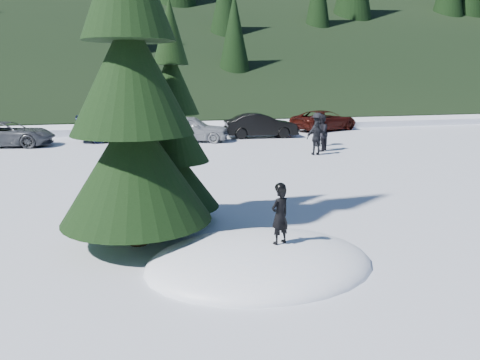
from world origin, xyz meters
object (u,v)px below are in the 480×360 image
object	(u,v)px
spruce_short	(173,139)
adult_2	(317,130)
car_3	(124,127)
adult_1	(317,138)
child_skier	(280,215)
spruce_tall	(131,90)
car_6	(324,120)
adult_0	(321,133)
car_2	(7,134)
car_5	(261,126)
car_4	(190,128)

from	to	relation	value
spruce_short	adult_2	size ratio (longest dim) A/B	3.04
spruce_short	car_3	xyz separation A→B (m)	(-0.67, 16.24, -1.35)
adult_1	adult_2	xyz separation A→B (m)	(1.25, 2.64, 0.08)
child_skier	car_3	distance (m)	19.77
adult_2	child_skier	bearing A→B (deg)	55.02
spruce_tall	car_3	bearing A→B (deg)	88.94
adult_2	car_6	size ratio (longest dim) A/B	0.36
car_6	adult_0	bearing A→B (deg)	132.78
spruce_short	adult_1	size ratio (longest dim) A/B	3.37
spruce_short	child_skier	bearing A→B (deg)	-65.92
car_2	car_5	xyz separation A→B (m)	(14.00, 0.02, 0.07)
adult_2	car_2	world-z (taller)	adult_2
car_2	car_3	distance (m)	6.06
car_2	car_4	world-z (taller)	car_4
adult_0	adult_2	distance (m)	1.67
car_4	spruce_short	bearing A→B (deg)	-173.52
car_2	car_6	world-z (taller)	car_6
spruce_short	car_3	bearing A→B (deg)	92.38
adult_1	car_4	bearing A→B (deg)	-43.53
car_2	car_3	size ratio (longest dim) A/B	0.90
car_5	child_skier	bearing A→B (deg)	168.49
child_skier	adult_2	distance (m)	16.45
adult_1	car_2	distance (m)	16.05
child_skier	car_3	bearing A→B (deg)	-106.33
spruce_tall	car_3	xyz separation A→B (m)	(0.33, 17.64, -2.56)
spruce_short	car_2	xyz separation A→B (m)	(-6.69, 15.52, -1.45)
spruce_tall	adult_1	distance (m)	13.54
car_2	car_6	bearing A→B (deg)	-72.53
adult_0	car_6	bearing A→B (deg)	-164.23
adult_0	car_3	size ratio (longest dim) A/B	0.35
child_skier	car_6	xyz separation A→B (m)	(11.16, 21.44, -0.35)
adult_1	car_4	size ratio (longest dim) A/B	0.37
car_2	car_4	size ratio (longest dim) A/B	1.08
adult_2	car_4	size ratio (longest dim) A/B	0.40
car_2	adult_2	bearing A→B (deg)	-95.19
adult_1	adult_0	bearing A→B (deg)	-115.32
child_skier	adult_2	bearing A→B (deg)	-139.88
spruce_tall	car_2	distance (m)	18.05
car_5	adult_1	bearing A→B (deg)	-170.58
spruce_short	car_4	size ratio (longest dim) A/B	1.23
car_6	adult_1	bearing A→B (deg)	131.93
car_3	adult_0	bearing A→B (deg)	-128.01
adult_2	car_5	distance (m)	4.64
child_skier	adult_0	xyz separation A→B (m)	(6.96, 13.05, -0.13)
car_3	car_6	size ratio (longest dim) A/B	1.06
adult_0	car_6	world-z (taller)	adult_0
adult_0	adult_1	size ratio (longest dim) A/B	1.13
spruce_tall	car_3	world-z (taller)	spruce_tall
car_4	car_5	size ratio (longest dim) A/B	1.00
adult_0	car_5	xyz separation A→B (m)	(-1.18, 5.89, -0.18)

